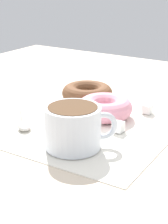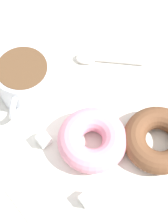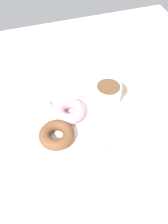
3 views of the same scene
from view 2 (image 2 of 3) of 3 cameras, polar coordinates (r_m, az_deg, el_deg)
The scene contains 8 objects.
ground_plane at distance 62.78cm, azimuth -2.08°, elevation -0.58°, with size 120.00×120.00×2.00cm, color beige.
napkin at distance 61.30cm, azimuth 0.00°, elevation -0.90°, with size 33.72×33.72×0.30cm, color white.
coffee_cup at distance 61.12cm, azimuth -9.05°, elevation 4.87°, with size 10.50×9.53×6.96cm.
donut_near_cup at distance 57.51cm, azimuth 1.27°, elevation -4.27°, with size 10.77×10.77×3.81cm, color pink.
donut_far at distance 58.77cm, azimuth 11.30°, elevation -4.16°, with size 11.12×11.12×3.56cm, color brown.
spoon at distance 66.46cm, azimuth 1.53°, elevation 8.04°, with size 9.51×9.48×0.90cm.
sugar_cube at distance 55.75cm, azimuth 0.38°, elevation -13.15°, with size 1.77×1.77×1.77cm, color white.
sugar_cube_extra at distance 58.91cm, azimuth -6.15°, elevation -4.24°, with size 1.82×1.82×1.82cm, color white.
Camera 2 is at (-15.45, -22.81, 55.42)cm, focal length 60.00 mm.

